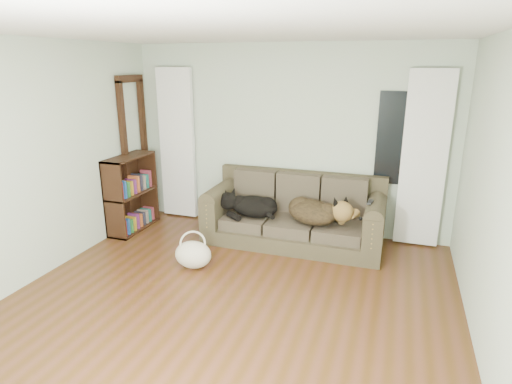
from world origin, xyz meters
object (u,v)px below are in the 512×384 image
(dog_shepherd, at_px, (315,213))
(tote_bag, at_px, (193,255))
(bookshelf, at_px, (132,196))
(sofa, at_px, (293,211))
(dog_black_lab, at_px, (251,206))

(dog_shepherd, xyz_separation_m, tote_bag, (-1.25, -1.01, -0.33))
(bookshelf, bearing_deg, dog_shepherd, 3.40)
(bookshelf, bearing_deg, sofa, 6.13)
(dog_shepherd, bearing_deg, sofa, 16.25)
(sofa, height_order, tote_bag, sofa)
(tote_bag, distance_m, bookshelf, 1.66)
(dog_black_lab, distance_m, tote_bag, 1.12)
(dog_black_lab, xyz_separation_m, dog_shepherd, (0.87, 0.00, 0.01))
(dog_shepherd, distance_m, bookshelf, 2.64)
(dog_black_lab, height_order, dog_shepherd, dog_shepherd)
(sofa, bearing_deg, dog_shepherd, -16.45)
(dog_shepherd, distance_m, tote_bag, 1.64)
(dog_shepherd, xyz_separation_m, bookshelf, (-2.64, -0.17, 0.01))
(dog_black_lab, height_order, bookshelf, bookshelf)
(dog_black_lab, height_order, tote_bag, dog_black_lab)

